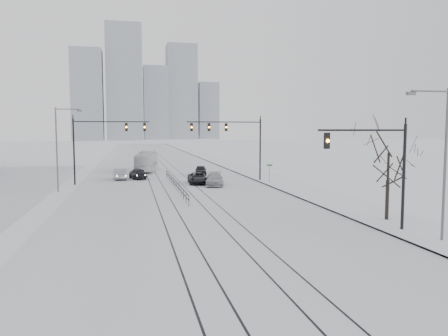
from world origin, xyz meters
TOP-DOWN VIEW (x-y plane):
  - ground at (0.00, 0.00)m, footprint 500.00×500.00m
  - road at (0.00, 60.00)m, footprint 22.00×260.00m
  - sidewalk_east at (13.50, 60.00)m, footprint 5.00×260.00m
  - curb at (11.05, 60.00)m, footprint 0.10×260.00m
  - tram_rails at (-0.00, 40.00)m, footprint 5.30×180.00m
  - skyline at (5.02, 273.63)m, footprint 96.00×48.00m
  - traffic_mast_near at (10.79, 6.00)m, footprint 6.10×0.37m
  - traffic_mast_ne at (8.15, 34.99)m, footprint 9.60×0.37m
  - traffic_mast_nw at (-8.52, 36.00)m, footprint 9.10×0.37m
  - street_light_east at (12.70, 3.00)m, footprint 2.73×0.25m
  - street_light_west at (-12.20, 30.00)m, footprint 2.73×0.25m
  - bare_tree at (13.20, 9.00)m, footprint 4.40×4.40m
  - median_fence at (0.00, 30.00)m, footprint 0.06×24.00m
  - street_sign at (11.80, 32.00)m, footprint 0.70×0.06m
  - sedan_sb_inner at (-3.96, 40.75)m, footprint 2.57×4.62m
  - sedan_sb_outer at (-6.31, 40.44)m, footprint 1.98×4.46m
  - sedan_nb_front at (3.19, 33.86)m, footprint 2.52×5.00m
  - sedan_nb_right at (4.85, 31.61)m, footprint 2.96×5.36m
  - sedan_nb_far at (5.19, 44.08)m, footprint 2.23×4.28m
  - box_truck at (-2.38, 51.34)m, footprint 4.15×11.31m

SIDE VIEW (x-z plane):
  - ground at x=0.00m, z-range 0.00..0.00m
  - road at x=0.00m, z-range 0.00..0.02m
  - tram_rails at x=0.00m, z-range 0.02..0.03m
  - curb at x=11.05m, z-range 0.00..0.12m
  - sidewalk_east at x=13.50m, z-range 0.00..0.16m
  - median_fence at x=0.00m, z-range 0.03..1.03m
  - sedan_nb_front at x=3.19m, z-range 0.00..1.36m
  - sedan_nb_far at x=5.19m, z-range 0.00..1.39m
  - sedan_sb_outer at x=-6.31m, z-range 0.00..1.42m
  - sedan_nb_right at x=4.85m, z-range 0.00..1.47m
  - sedan_sb_inner at x=-3.96m, z-range 0.00..1.49m
  - box_truck at x=-2.38m, z-range 0.00..3.08m
  - street_sign at x=11.80m, z-range 0.41..2.81m
  - bare_tree at x=13.20m, z-range 1.44..7.54m
  - traffic_mast_near at x=10.79m, z-range 1.06..8.06m
  - street_light_east at x=12.70m, z-range 0.71..9.71m
  - street_light_west at x=-12.20m, z-range 0.71..9.71m
  - traffic_mast_nw at x=-8.52m, z-range 1.57..9.57m
  - traffic_mast_ne at x=8.15m, z-range 1.76..9.76m
  - skyline at x=5.02m, z-range -5.35..66.65m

